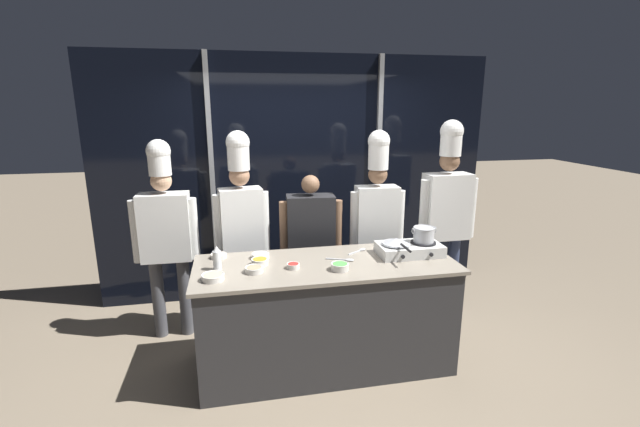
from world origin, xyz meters
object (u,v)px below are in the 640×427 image
prep_bowl_ginger (213,277)px  serving_spoon_slotted (345,260)px  chef_head (165,228)px  chef_pastry (446,206)px  stock_pot (424,234)px  prep_bowl_bean_sprouts (260,255)px  person_guest (311,237)px  prep_bowl_bell_pepper (293,266)px  chef_line (376,215)px  portable_stove (409,249)px  prep_bowl_chicken (219,255)px  serving_spoon_solid (360,250)px  frying_pan (396,241)px  chef_sous (241,217)px  prep_bowl_mushrooms (254,269)px  prep_bowl_carrots (260,261)px  prep_bowl_scallions (340,266)px  squeeze_bottle_clear (217,259)px

prep_bowl_ginger → serving_spoon_slotted: prep_bowl_ginger is taller
chef_head → prep_bowl_ginger: bearing=116.3°
chef_pastry → stock_pot: bearing=49.6°
prep_bowl_bean_sprouts → person_guest: 0.75m
prep_bowl_bell_pepper → chef_pastry: bearing=24.7°
prep_bowl_ginger → chef_pastry: bearing=21.2°
chef_line → portable_stove: bearing=99.6°
prep_bowl_chicken → chef_line: 1.58m
stock_pot → prep_bowl_bean_sprouts: size_ratio=1.39×
serving_spoon_slotted → serving_spoon_solid: (0.18, 0.20, -0.00)m
stock_pot → serving_spoon_slotted: size_ratio=0.90×
stock_pot → person_guest: person_guest is taller
frying_pan → prep_bowl_chicken: frying_pan is taller
serving_spoon_slotted → person_guest: bearing=102.4°
chef_sous → portable_stove: bearing=145.3°
stock_pot → chef_line: chef_line is taller
person_guest → frying_pan: bearing=135.2°
prep_bowl_chicken → serving_spoon_solid: (1.21, -0.07, -0.01)m
prep_bowl_chicken → person_guest: (0.86, 0.46, -0.03)m
prep_bowl_mushrooms → chef_head: size_ratio=0.08×
prep_bowl_carrots → stock_pot: bearing=-0.1°
prep_bowl_scallions → chef_pastry: size_ratio=0.07×
squeeze_bottle_clear → prep_bowl_chicken: squeeze_bottle_clear is taller
prep_bowl_mushrooms → prep_bowl_carrots: bearing=69.7°
portable_stove → chef_line: chef_line is taller
frying_pan → serving_spoon_slotted: 0.46m
serving_spoon_slotted → chef_line: 0.86m
prep_bowl_ginger → prep_bowl_bell_pepper: (0.61, 0.11, -0.00)m
frying_pan → chef_pastry: (0.79, 0.66, 0.11)m
portable_stove → chef_head: 2.20m
serving_spoon_solid → chef_line: bearing=57.4°
prep_bowl_carrots → serving_spoon_slotted: size_ratio=0.60×
chef_pastry → serving_spoon_solid: bearing=24.0°
frying_pan → squeeze_bottle_clear: squeeze_bottle_clear is taller
serving_spoon_slotted → chef_sous: 1.11m
stock_pot → chef_head: bearing=161.9°
prep_bowl_scallions → prep_bowl_bell_pepper: (-0.35, 0.11, -0.01)m
prep_bowl_scallions → chef_pastry: (1.33, 0.88, 0.21)m
prep_bowl_carrots → chef_head: (-0.81, 0.71, 0.12)m
stock_pot → chef_sous: bearing=155.4°
stock_pot → squeeze_bottle_clear: (-1.72, -0.04, -0.08)m
prep_bowl_mushrooms → chef_pastry: bearing=21.8°
prep_bowl_mushrooms → serving_spoon_slotted: prep_bowl_mushrooms is taller
stock_pot → prep_bowl_mushrooms: bearing=-174.5°
serving_spoon_solid → person_guest: (-0.34, 0.53, -0.02)m
prep_bowl_scallions → prep_bowl_bean_sprouts: size_ratio=0.96×
prep_bowl_ginger → prep_bowl_bell_pepper: prep_bowl_ginger is taller
frying_pan → prep_bowl_carrots: (-1.14, 0.01, -0.10)m
frying_pan → prep_bowl_bell_pepper: (-0.89, -0.11, -0.11)m
chef_sous → prep_bowl_bean_sprouts: bearing=96.2°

